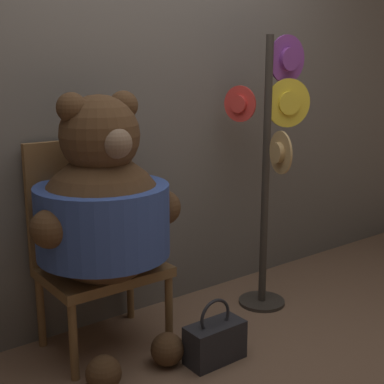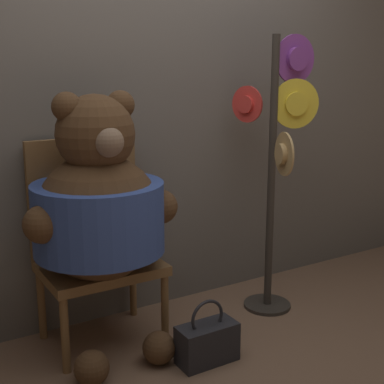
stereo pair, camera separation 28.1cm
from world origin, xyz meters
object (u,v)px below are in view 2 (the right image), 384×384
at_px(hat_display_rack, 278,154).
at_px(handbag_on_ground, 207,342).
at_px(teddy_bear, 99,209).
at_px(chair, 93,238).

bearing_deg(hat_display_rack, handbag_on_ground, -154.65).
bearing_deg(hat_display_rack, teddy_bear, 176.62).
bearing_deg(teddy_bear, hat_display_rack, -3.38).
height_order(chair, hat_display_rack, hat_display_rack).
relative_size(chair, handbag_on_ground, 3.24).
bearing_deg(chair, teddy_bear, -98.61).
bearing_deg(handbag_on_ground, hat_display_rack, 25.35).
height_order(chair, teddy_bear, teddy_bear).
xyz_separation_m(chair, handbag_on_ground, (0.35, -0.55, -0.44)).
xyz_separation_m(hat_display_rack, handbag_on_ground, (-0.68, -0.32, -0.82)).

